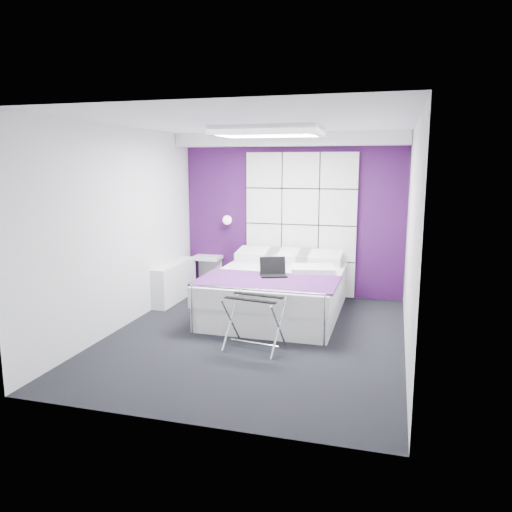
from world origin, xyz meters
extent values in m
plane|color=black|center=(0.00, 0.00, 0.00)|extent=(4.40, 4.40, 0.00)
plane|color=white|center=(0.00, 0.00, 2.60)|extent=(4.40, 4.40, 0.00)
plane|color=white|center=(0.00, 2.20, 1.30)|extent=(3.60, 0.00, 3.60)
plane|color=white|center=(-1.80, 0.00, 1.30)|extent=(0.00, 4.40, 4.40)
plane|color=white|center=(1.80, 0.00, 1.30)|extent=(0.00, 4.40, 4.40)
cube|color=#3B1046|center=(0.00, 2.19, 1.30)|extent=(3.58, 0.02, 2.58)
cube|color=white|center=(0.00, 1.95, 2.50)|extent=(3.58, 0.50, 0.20)
sphere|color=white|center=(-1.05, 2.06, 1.22)|extent=(0.15, 0.15, 0.15)
cube|color=white|center=(-1.69, 1.30, 0.30)|extent=(0.22, 1.20, 0.60)
cube|color=white|center=(0.03, 1.01, 0.16)|extent=(1.74, 2.18, 0.33)
cube|color=silver|center=(0.03, 1.01, 0.46)|extent=(1.78, 2.22, 0.27)
cube|color=#461858|center=(0.03, 0.46, 0.61)|extent=(1.84, 0.98, 0.03)
cube|color=white|center=(-1.42, 2.02, 0.57)|extent=(0.47, 0.36, 0.05)
cube|color=black|center=(0.10, -0.39, 0.61)|extent=(0.63, 0.47, 0.01)
cube|color=black|center=(0.06, 0.69, 0.64)|extent=(0.35, 0.25, 0.02)
cube|color=black|center=(0.06, 0.81, 0.77)|extent=(0.35, 0.01, 0.23)
camera|label=1|loc=(1.61, -5.73, 2.13)|focal=35.00mm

